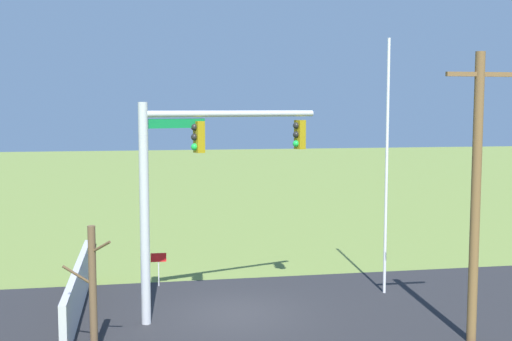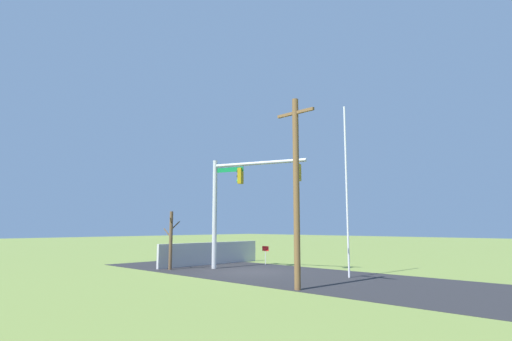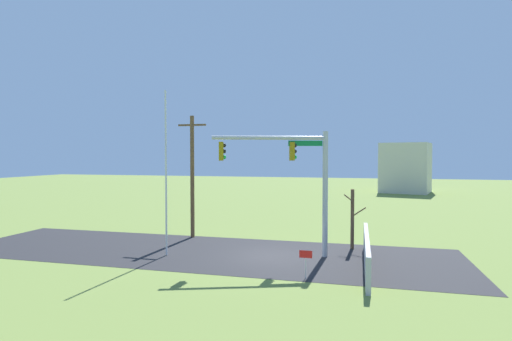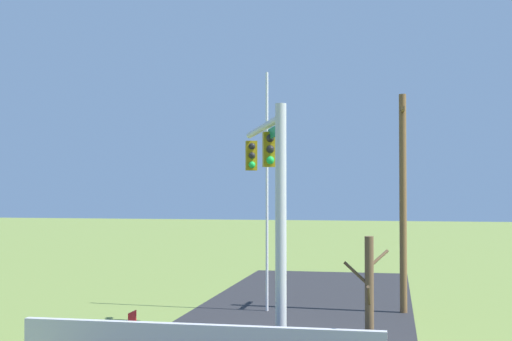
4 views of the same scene
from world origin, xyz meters
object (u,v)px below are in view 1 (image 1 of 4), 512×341
at_px(open_sign, 159,262).
at_px(flagpole, 387,168).
at_px(bare_tree, 93,288).
at_px(utility_pole, 476,194).
at_px(signal_mast, 192,170).

bearing_deg(open_sign, flagpole, 163.81).
bearing_deg(bare_tree, open_sign, -106.50).
distance_m(utility_pole, bare_tree, 10.50).
height_order(utility_pole, open_sign, utility_pole).
height_order(signal_mast, bare_tree, signal_mast).
relative_size(signal_mast, open_sign, 5.41).
bearing_deg(bare_tree, signal_mast, -136.13).
xyz_separation_m(signal_mast, utility_pole, (-7.37, 3.58, -0.43)).
relative_size(flagpole, open_sign, 7.20).
xyz_separation_m(utility_pole, open_sign, (8.33, -7.15, -3.22)).
bearing_deg(utility_pole, flagpole, -82.96).
height_order(flagpole, utility_pole, flagpole).
height_order(signal_mast, flagpole, flagpole).
xyz_separation_m(signal_mast, bare_tree, (2.82, 2.71, -2.79)).
bearing_deg(signal_mast, utility_pole, 154.06).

